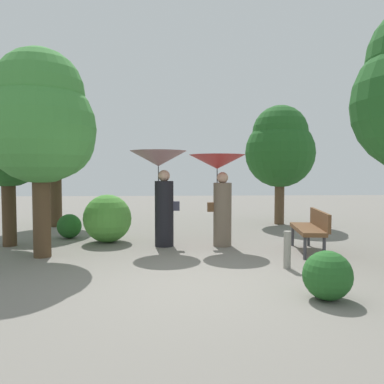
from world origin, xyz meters
The scene contains 12 objects.
ground_plane centered at (0.00, 0.00, 0.00)m, with size 40.00×40.00×0.00m, color slate.
person_left centered at (-0.70, 2.72, 1.50)m, with size 1.20×1.20×2.04m.
person_right centered at (0.55, 2.68, 1.44)m, with size 1.20×1.20×1.96m.
park_bench centered at (2.30, 1.91, 0.51)m, with size 0.70×1.56×0.83m.
tree_near_left centered at (-3.83, 5.88, 2.75)m, with size 2.28×2.28×4.14m.
tree_mid_left centered at (-2.89, 1.78, 2.60)m, with size 2.05×2.05×3.87m.
tree_mid_right centered at (2.82, 6.04, 2.36)m, with size 2.10×2.10×3.60m.
tree_far_back centered at (-3.95, 2.91, 2.32)m, with size 1.75×1.75×3.43m.
bush_path_left centered at (-2.93, 3.85, 0.29)m, with size 0.58×0.58×0.58m, color #235B23.
bush_path_right centered at (-1.92, 3.24, 0.54)m, with size 1.08×1.08×1.08m, color #4C9338.
bush_behind_bench centered at (1.47, -0.89, 0.31)m, with size 0.62×0.62×0.62m, color #235B23.
path_marker_post centered at (1.44, 0.68, 0.31)m, with size 0.12×0.12×0.62m, color gray.
Camera 1 is at (-0.48, -5.57, 1.61)m, focal length 36.28 mm.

